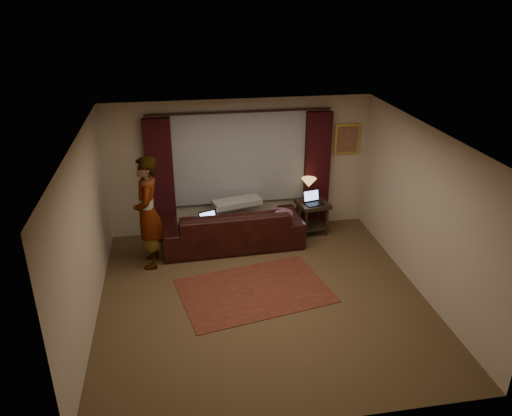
# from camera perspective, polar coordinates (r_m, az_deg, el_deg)

# --- Properties ---
(floor) EXTENTS (5.00, 5.00, 0.01)m
(floor) POSITION_cam_1_polar(r_m,az_deg,el_deg) (7.93, 0.75, -10.22)
(floor) COLOR brown
(floor) RESTS_ON ground
(ceiling) EXTENTS (5.00, 5.00, 0.02)m
(ceiling) POSITION_cam_1_polar(r_m,az_deg,el_deg) (6.81, 0.86, 8.18)
(ceiling) COLOR silver
(ceiling) RESTS_ON ground
(wall_back) EXTENTS (5.00, 0.02, 2.60)m
(wall_back) POSITION_cam_1_polar(r_m,az_deg,el_deg) (9.56, -1.90, 4.75)
(wall_back) COLOR #C3B398
(wall_back) RESTS_ON ground
(wall_front) EXTENTS (5.00, 0.02, 2.60)m
(wall_front) POSITION_cam_1_polar(r_m,az_deg,el_deg) (5.20, 5.90, -13.63)
(wall_front) COLOR #C3B398
(wall_front) RESTS_ON ground
(wall_left) EXTENTS (0.02, 5.00, 2.60)m
(wall_left) POSITION_cam_1_polar(r_m,az_deg,el_deg) (7.30, -18.93, -3.05)
(wall_left) COLOR #C3B398
(wall_left) RESTS_ON ground
(wall_right) EXTENTS (0.02, 5.00, 2.60)m
(wall_right) POSITION_cam_1_polar(r_m,az_deg,el_deg) (8.07, 18.54, -0.33)
(wall_right) COLOR #C3B398
(wall_right) RESTS_ON ground
(sheer_curtain) EXTENTS (2.50, 0.05, 1.80)m
(sheer_curtain) POSITION_cam_1_polar(r_m,az_deg,el_deg) (9.44, -1.86, 5.77)
(sheer_curtain) COLOR #95969C
(sheer_curtain) RESTS_ON wall_back
(drape_left) EXTENTS (0.50, 0.14, 2.30)m
(drape_left) POSITION_cam_1_polar(r_m,az_deg,el_deg) (9.43, -10.88, 3.25)
(drape_left) COLOR black
(drape_left) RESTS_ON floor
(drape_right) EXTENTS (0.50, 0.14, 2.30)m
(drape_right) POSITION_cam_1_polar(r_m,az_deg,el_deg) (9.80, 6.95, 4.33)
(drape_right) COLOR black
(drape_right) RESTS_ON floor
(curtain_rod) EXTENTS (0.04, 0.04, 3.40)m
(curtain_rod) POSITION_cam_1_polar(r_m,az_deg,el_deg) (9.15, -1.90, 10.91)
(curtain_rod) COLOR #311B11
(curtain_rod) RESTS_ON wall_back
(picture_frame) EXTENTS (0.50, 0.04, 0.60)m
(picture_frame) POSITION_cam_1_polar(r_m,az_deg,el_deg) (9.88, 10.36, 7.75)
(picture_frame) COLOR gold
(picture_frame) RESTS_ON wall_back
(sofa) EXTENTS (2.62, 1.21, 1.04)m
(sofa) POSITION_cam_1_polar(r_m,az_deg,el_deg) (9.20, -2.76, -1.35)
(sofa) COLOR black
(sofa) RESTS_ON floor
(throw_blanket) EXTENTS (0.96, 0.56, 0.11)m
(throw_blanket) POSITION_cam_1_polar(r_m,az_deg,el_deg) (9.20, -2.20, 2.24)
(throw_blanket) COLOR #979690
(throw_blanket) RESTS_ON sofa
(clothing_pile) EXTENTS (0.55, 0.44, 0.22)m
(clothing_pile) POSITION_cam_1_polar(r_m,az_deg,el_deg) (9.13, 2.72, -0.79)
(clothing_pile) COLOR #794559
(clothing_pile) RESTS_ON sofa
(laptop_sofa) EXTENTS (0.43, 0.45, 0.24)m
(laptop_sofa) POSITION_cam_1_polar(r_m,az_deg,el_deg) (8.94, -5.21, -1.37)
(laptop_sofa) COLOR black
(laptop_sofa) RESTS_ON sofa
(area_rug) EXTENTS (2.55, 1.95, 0.01)m
(area_rug) POSITION_cam_1_polar(r_m,az_deg,el_deg) (8.08, -0.19, -9.43)
(area_rug) COLOR maroon
(area_rug) RESTS_ON floor
(end_table) EXTENTS (0.64, 0.64, 0.65)m
(end_table) POSITION_cam_1_polar(r_m,az_deg,el_deg) (9.80, 6.41, -1.06)
(end_table) COLOR black
(end_table) RESTS_ON floor
(tiffany_lamp) EXTENTS (0.35, 0.35, 0.46)m
(tiffany_lamp) POSITION_cam_1_polar(r_m,az_deg,el_deg) (9.64, 6.02, 2.11)
(tiffany_lamp) COLOR #9E8243
(tiffany_lamp) RESTS_ON end_table
(laptop_table) EXTENTS (0.41, 0.43, 0.25)m
(laptop_table) POSITION_cam_1_polar(r_m,az_deg,el_deg) (9.53, 6.67, 1.13)
(laptop_table) COLOR black
(laptop_table) RESTS_ON end_table
(person) EXTENTS (0.58, 0.58, 1.97)m
(person) POSITION_cam_1_polar(r_m,az_deg,el_deg) (8.55, -12.26, -0.53)
(person) COLOR #979690
(person) RESTS_ON floor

